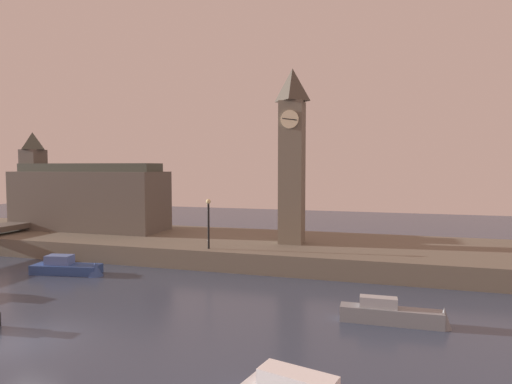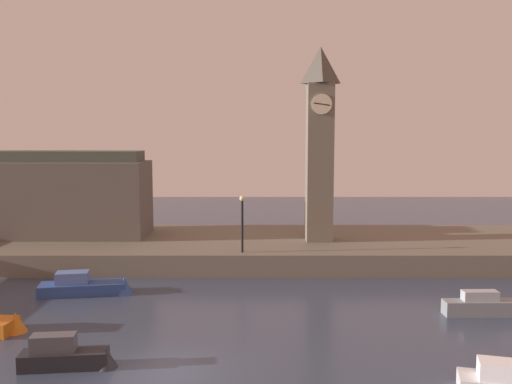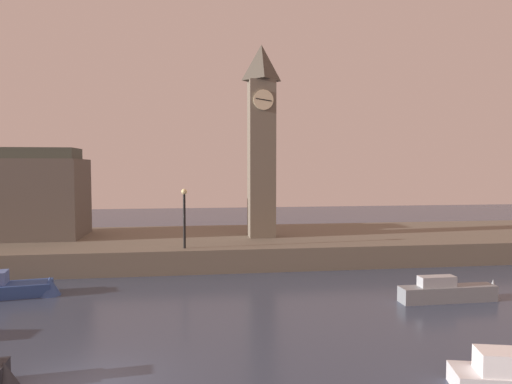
{
  "view_description": "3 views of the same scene",
  "coord_description": "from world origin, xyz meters",
  "views": [
    {
      "loc": [
        15.04,
        -14.79,
        7.72
      ],
      "look_at": [
        6.12,
        15.63,
        5.83
      ],
      "focal_mm": 30.06,
      "sensor_mm": 36.0,
      "label": 1
    },
    {
      "loc": [
        3.47,
        -20.16,
        9.26
      ],
      "look_at": [
        3.49,
        17.75,
        5.23
      ],
      "focal_mm": 37.91,
      "sensor_mm": 36.0,
      "label": 2
    },
    {
      "loc": [
        3.27,
        -13.49,
        6.62
      ],
      "look_at": [
        7.5,
        17.72,
        4.89
      ],
      "focal_mm": 31.49,
      "sensor_mm": 36.0,
      "label": 3
    }
  ],
  "objects": [
    {
      "name": "clock_tower",
      "position": [
        8.1,
        19.2,
        8.74
      ],
      "size": [
        2.07,
        2.13,
        14.03
      ],
      "color": "#6B6051",
      "rests_on": "far_embankment"
    },
    {
      "name": "streetlamp",
      "position": [
        2.56,
        15.01,
        3.86
      ],
      "size": [
        0.36,
        0.36,
        3.77
      ],
      "color": "black",
      "rests_on": "far_embankment"
    },
    {
      "name": "boat_barge_dark",
      "position": [
        -3.96,
        0.56,
        0.49
      ],
      "size": [
        3.95,
        1.38,
        1.41
      ],
      "color": "#232328",
      "rests_on": "ground"
    },
    {
      "name": "parliament_hall",
      "position": [
        -13.1,
        21.06,
        4.74
      ],
      "size": [
        15.45,
        5.05,
        9.73
      ],
      "color": "#5B544C",
      "rests_on": "far_embankment"
    },
    {
      "name": "boat_cruiser_grey",
      "position": [
        15.92,
        6.87,
        0.47
      ],
      "size": [
        5.28,
        0.98,
        1.47
      ],
      "color": "gray",
      "rests_on": "ground"
    },
    {
      "name": "ground_plane",
      "position": [
        0.0,
        0.0,
        0.0
      ],
      "size": [
        120.0,
        120.0,
        0.0
      ],
      "primitive_type": "plane",
      "color": "#384256"
    },
    {
      "name": "far_embankment",
      "position": [
        0.0,
        20.0,
        0.75
      ],
      "size": [
        70.0,
        12.0,
        1.5
      ],
      "primitive_type": "cube",
      "color": "#6B6051",
      "rests_on": "ground"
    },
    {
      "name": "boat_tour_blue",
      "position": [
        -6.1,
        10.6,
        0.44
      ],
      "size": [
        5.73,
        2.29,
        1.56
      ],
      "color": "#2D4C93",
      "rests_on": "ground"
    }
  ]
}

